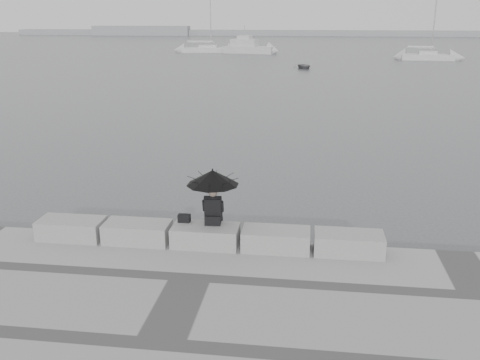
# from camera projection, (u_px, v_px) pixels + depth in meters

# --- Properties ---
(ground) EXTENTS (360.00, 360.00, 0.00)m
(ground) POSITION_uv_depth(u_px,v_px,m) (210.00, 256.00, 13.53)
(ground) COLOR #434548
(ground) RESTS_ON ground
(stone_block_far_left) EXTENTS (1.60, 0.80, 0.50)m
(stone_block_far_left) POSITION_uv_depth(u_px,v_px,m) (72.00, 229.00, 13.31)
(stone_block_far_left) COLOR gray
(stone_block_far_left) RESTS_ON promenade
(stone_block_left) EXTENTS (1.60, 0.80, 0.50)m
(stone_block_left) POSITION_uv_depth(u_px,v_px,m) (137.00, 232.00, 13.09)
(stone_block_left) COLOR gray
(stone_block_left) RESTS_ON promenade
(stone_block_centre) EXTENTS (1.60, 0.80, 0.50)m
(stone_block_centre) POSITION_uv_depth(u_px,v_px,m) (206.00, 236.00, 12.88)
(stone_block_centre) COLOR gray
(stone_block_centre) RESTS_ON promenade
(stone_block_right) EXTENTS (1.60, 0.80, 0.50)m
(stone_block_right) POSITION_uv_depth(u_px,v_px,m) (276.00, 240.00, 12.67)
(stone_block_right) COLOR gray
(stone_block_right) RESTS_ON promenade
(stone_block_far_right) EXTENTS (1.60, 0.80, 0.50)m
(stone_block_far_right) POSITION_uv_depth(u_px,v_px,m) (349.00, 243.00, 12.45)
(stone_block_far_right) COLOR gray
(stone_block_far_right) RESTS_ON promenade
(seated_person) EXTENTS (1.26, 1.26, 1.39)m
(seated_person) POSITION_uv_depth(u_px,v_px,m) (213.00, 183.00, 12.67)
(seated_person) COLOR black
(seated_person) RESTS_ON stone_block_centre
(bag) EXTENTS (0.30, 0.17, 0.19)m
(bag) POSITION_uv_depth(u_px,v_px,m) (184.00, 218.00, 13.05)
(bag) COLOR black
(bag) RESTS_ON stone_block_centre
(distant_landmass) EXTENTS (180.00, 8.00, 2.80)m
(distant_landmass) POSITION_uv_depth(u_px,v_px,m) (278.00, 33.00, 160.65)
(distant_landmass) COLOR gray
(distant_landmass) RESTS_ON ground
(sailboat_left) EXTENTS (8.62, 3.16, 12.90)m
(sailboat_left) POSITION_uv_depth(u_px,v_px,m) (208.00, 49.00, 88.15)
(sailboat_left) COLOR silver
(sailboat_left) RESTS_ON ground
(sailboat_right) EXTENTS (6.97, 3.02, 12.90)m
(sailboat_right) POSITION_uv_depth(u_px,v_px,m) (428.00, 56.00, 72.93)
(sailboat_right) COLOR silver
(sailboat_right) RESTS_ON ground
(motor_cruiser) EXTENTS (8.68, 4.67, 4.50)m
(motor_cruiser) POSITION_uv_depth(u_px,v_px,m) (249.00, 48.00, 85.79)
(motor_cruiser) COLOR silver
(motor_cruiser) RESTS_ON ground
(dinghy) EXTENTS (3.22, 2.14, 0.50)m
(dinghy) POSITION_uv_depth(u_px,v_px,m) (304.00, 66.00, 61.41)
(dinghy) COLOR slate
(dinghy) RESTS_ON ground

